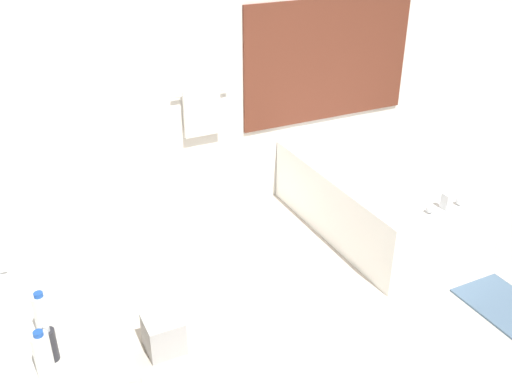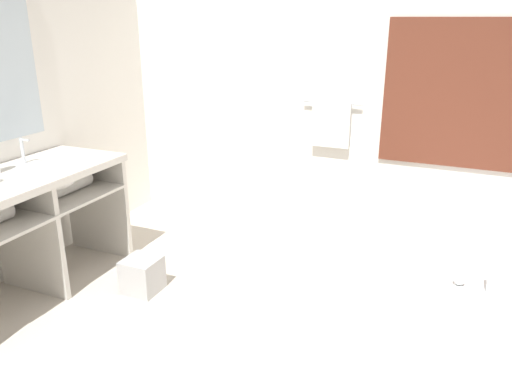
{
  "view_description": "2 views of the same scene",
  "coord_description": "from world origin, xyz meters",
  "px_view_note": "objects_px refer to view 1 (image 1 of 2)",
  "views": [
    {
      "loc": [
        -1.88,
        -2.11,
        2.64
      ],
      "look_at": [
        -0.44,
        0.84,
        0.89
      ],
      "focal_mm": 40.0,
      "sensor_mm": 36.0,
      "label": 1
    },
    {
      "loc": [
        0.77,
        -1.85,
        1.81
      ],
      "look_at": [
        -0.46,
        0.97,
        0.73
      ],
      "focal_mm": 35.0,
      "sensor_mm": 36.0,
      "label": 2
    }
  ],
  "objects_px": {
    "water_bottle_2": "(43,355)",
    "waste_bin": "(164,334)",
    "bathtub": "(377,194)",
    "soap_dispenser": "(50,344)",
    "water_bottle_1": "(43,316)"
  },
  "relations": [
    {
      "from": "soap_dispenser",
      "to": "waste_bin",
      "type": "distance_m",
      "value": 1.29
    },
    {
      "from": "water_bottle_1",
      "to": "bathtub",
      "type": "bearing_deg",
      "value": 23.87
    },
    {
      "from": "water_bottle_1",
      "to": "waste_bin",
      "type": "relative_size",
      "value": 1.02
    },
    {
      "from": "bathtub",
      "to": "waste_bin",
      "type": "distance_m",
      "value": 2.25
    },
    {
      "from": "water_bottle_1",
      "to": "water_bottle_2",
      "type": "distance_m",
      "value": 0.24
    },
    {
      "from": "water_bottle_2",
      "to": "waste_bin",
      "type": "xyz_separation_m",
      "value": [
        0.71,
        0.83,
        -0.84
      ]
    },
    {
      "from": "bathtub",
      "to": "soap_dispenser",
      "type": "distance_m",
      "value": 3.21
    },
    {
      "from": "water_bottle_2",
      "to": "waste_bin",
      "type": "bearing_deg",
      "value": 49.25
    },
    {
      "from": "bathtub",
      "to": "soap_dispenser",
      "type": "xyz_separation_m",
      "value": [
        -2.82,
        -1.4,
        0.62
      ]
    },
    {
      "from": "water_bottle_2",
      "to": "waste_bin",
      "type": "relative_size",
      "value": 0.97
    },
    {
      "from": "waste_bin",
      "to": "bathtub",
      "type": "bearing_deg",
      "value": 17.19
    },
    {
      "from": "bathtub",
      "to": "water_bottle_1",
      "type": "relative_size",
      "value": 7.09
    },
    {
      "from": "bathtub",
      "to": "water_bottle_1",
      "type": "distance_m",
      "value": 3.15
    },
    {
      "from": "water_bottle_2",
      "to": "bathtub",
      "type": "bearing_deg",
      "value": 27.55
    },
    {
      "from": "water_bottle_1",
      "to": "soap_dispenser",
      "type": "bearing_deg",
      "value": -89.92
    }
  ]
}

